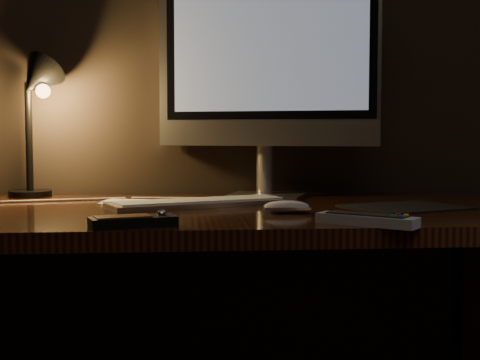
{
  "coord_description": "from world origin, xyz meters",
  "views": [
    {
      "loc": [
        -0.12,
        0.24,
        0.93
      ],
      "look_at": [
        0.01,
        1.73,
        0.83
      ],
      "focal_mm": 50.0,
      "sensor_mm": 36.0,
      "label": 1
    }
  ],
  "objects": [
    {
      "name": "papers",
      "position": [
        -0.26,
        1.98,
        0.75
      ],
      "size": [
        0.15,
        0.11,
        0.01
      ],
      "primitive_type": "cube",
      "rotation": [
        0.0,
        0.0,
        -0.16
      ],
      "color": "white",
      "rests_on": "desk"
    },
    {
      "name": "cable",
      "position": [
        -0.27,
        2.05,
        0.75
      ],
      "size": [
        0.66,
        0.02,
        0.01
      ],
      "primitive_type": "cylinder",
      "rotation": [
        0.0,
        1.57,
        0.02
      ],
      "color": "white",
      "rests_on": "desk"
    },
    {
      "name": "mouse",
      "position": [
        0.12,
        1.74,
        0.76
      ],
      "size": [
        0.11,
        0.06,
        0.02
      ],
      "primitive_type": "ellipsoid",
      "rotation": [
        0.0,
        0.0,
        -0.06
      ],
      "color": "white",
      "rests_on": "desk"
    },
    {
      "name": "desk_lamp",
      "position": [
        -0.52,
        2.15,
        1.02
      ],
      "size": [
        0.2,
        0.21,
        0.41
      ],
      "rotation": [
        0.0,
        0.0,
        -0.18
      ],
      "color": "black",
      "rests_on": "desk"
    },
    {
      "name": "desk",
      "position": [
        0.0,
        1.93,
        0.62
      ],
      "size": [
        1.6,
        0.75,
        0.75
      ],
      "color": "#3D1D0D",
      "rests_on": "ground"
    },
    {
      "name": "tv_remote",
      "position": [
        0.24,
        1.52,
        0.76
      ],
      "size": [
        0.19,
        0.17,
        0.03
      ],
      "rotation": [
        0.0,
        0.0,
        -0.68
      ],
      "color": "#989B9E",
      "rests_on": "desk"
    },
    {
      "name": "monitor",
      "position": [
        0.12,
        2.11,
        1.14
      ],
      "size": [
        0.6,
        0.25,
        0.66
      ],
      "rotation": [
        0.0,
        0.0,
        -0.34
      ],
      "color": "silver",
      "rests_on": "desk"
    },
    {
      "name": "keyboard",
      "position": [
        -0.08,
        1.9,
        0.76
      ],
      "size": [
        0.47,
        0.28,
        0.02
      ],
      "primitive_type": "cube",
      "rotation": [
        0.0,
        0.0,
        0.37
      ],
      "color": "silver",
      "rests_on": "desk"
    },
    {
      "name": "mousepad",
      "position": [
        0.42,
        1.82,
        0.75
      ],
      "size": [
        0.32,
        0.29,
        0.0
      ],
      "primitive_type": "cube",
      "rotation": [
        0.0,
        0.0,
        0.37
      ],
      "color": "black",
      "rests_on": "desk"
    },
    {
      "name": "media_remote",
      "position": [
        -0.21,
        1.54,
        0.76
      ],
      "size": [
        0.18,
        0.11,
        0.03
      ],
      "rotation": [
        0.0,
        0.0,
        0.3
      ],
      "color": "black",
      "rests_on": "desk"
    }
  ]
}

